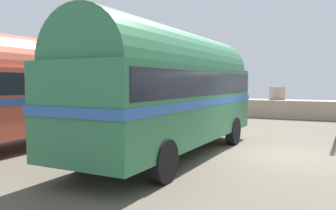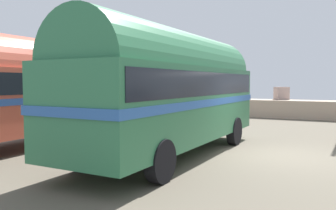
{
  "view_description": "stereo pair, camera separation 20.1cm",
  "coord_description": "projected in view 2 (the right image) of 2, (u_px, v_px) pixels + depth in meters",
  "views": [
    {
      "loc": [
        1.45,
        -10.67,
        2.19
      ],
      "look_at": [
        -3.08,
        -1.34,
        1.51
      ],
      "focal_mm": 37.02,
      "sensor_mm": 36.0,
      "label": 1
    },
    {
      "loc": [
        1.63,
        -10.58,
        2.19
      ],
      "look_at": [
        -3.08,
        -1.34,
        1.51
      ],
      "focal_mm": 37.02,
      "sensor_mm": 36.0,
      "label": 2
    }
  ],
  "objects": [
    {
      "name": "breakwater",
      "position": [
        310.0,
        108.0,
        20.8
      ],
      "size": [
        31.36,
        2.11,
        2.27
      ],
      "color": "tan",
      "rests_on": "ground"
    },
    {
      "name": "second_coach",
      "position": [
        26.0,
        87.0,
        11.79
      ],
      "size": [
        2.58,
        8.63,
        3.7
      ],
      "rotation": [
        0.0,
        0.0,
        0.01
      ],
      "color": "black",
      "rests_on": "ground"
    },
    {
      "name": "vintage_coach",
      "position": [
        171.0,
        87.0,
        10.14
      ],
      "size": [
        2.63,
        8.64,
        3.7
      ],
      "rotation": [
        0.0,
        0.0,
        -0.02
      ],
      "color": "black",
      "rests_on": "ground"
    },
    {
      "name": "ground",
      "position": [
        281.0,
        156.0,
        10.28
      ],
      "size": [
        32.0,
        26.0,
        0.02
      ],
      "color": "#5D5547"
    }
  ]
}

